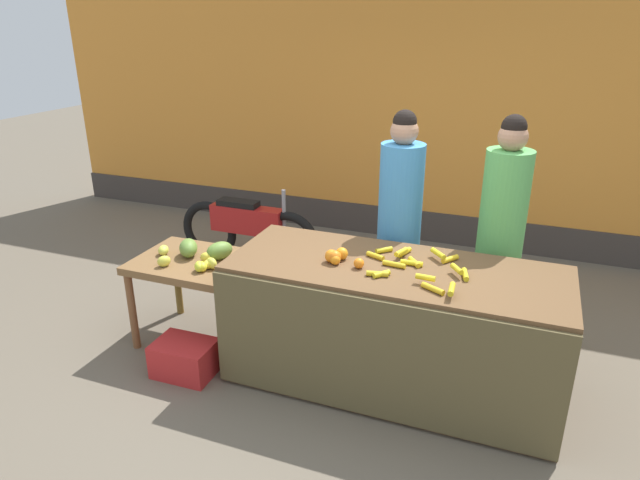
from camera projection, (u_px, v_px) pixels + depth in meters
ground_plane at (350, 371)px, 4.21m from camera, size 24.00×24.00×0.00m
market_wall_back at (436, 112)px, 6.22m from camera, size 9.87×0.23×3.05m
fruit_stall_counter at (392, 326)px, 3.93m from camera, size 2.29×0.92×0.91m
side_table_wooden at (195, 271)px, 4.42m from camera, size 0.90×0.71×0.71m
banana_bunch_pile at (416, 266)px, 3.71m from camera, size 0.73×0.67×0.07m
orange_pile at (338, 257)px, 3.81m from camera, size 0.29×0.18×0.09m
mango_papaya_pile at (200, 253)px, 4.34m from camera, size 0.64×0.47×0.14m
vendor_woman_blue_shirt at (399, 227)px, 4.41m from camera, size 0.34×0.34×1.85m
vendor_woman_green_shirt at (500, 238)px, 4.20m from camera, size 0.34×0.34×1.86m
parked_motorcycle at (248, 229)px, 5.90m from camera, size 1.60×0.18×0.88m
produce_crate at (185, 358)px, 4.14m from camera, size 0.45×0.33×0.26m
produce_sack at (317, 281)px, 5.07m from camera, size 0.47×0.47×0.50m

